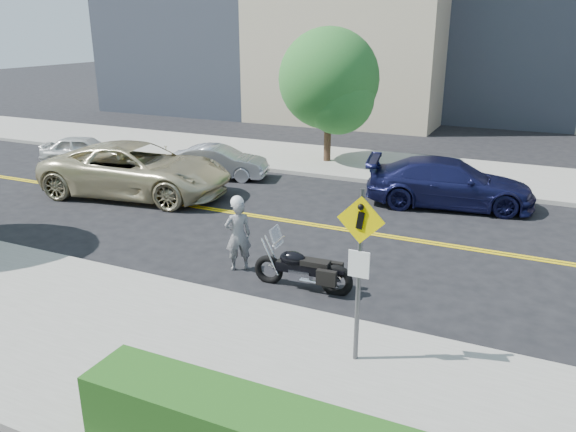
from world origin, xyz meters
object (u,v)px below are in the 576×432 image
at_px(motorcyclist, 238,233).
at_px(motorcycle, 303,260).
at_px(parked_car_white, 85,150).
at_px(pedestrian_sign, 359,260).
at_px(parked_car_silver, 218,162).
at_px(parked_car_blue, 449,183).
at_px(suv, 137,170).

bearing_deg(motorcyclist, motorcycle, 129.11).
bearing_deg(parked_car_white, motorcyclist, -143.96).
relative_size(motorcycle, parked_car_white, 0.63).
distance_m(pedestrian_sign, parked_car_silver, 13.09).
xyz_separation_m(motorcycle, parked_car_blue, (1.85, 7.45, 0.08)).
height_order(suv, parked_car_silver, suv).
distance_m(parked_car_silver, parked_car_blue, 8.52).
xyz_separation_m(parked_car_white, parked_car_silver, (6.23, 0.41, 0.02)).
xyz_separation_m(pedestrian_sign, parked_car_white, (-14.89, 9.31, -1.37)).
height_order(motorcyclist, parked_car_white, motorcyclist).
bearing_deg(motorcyclist, parked_car_white, -72.05).
bearing_deg(pedestrian_sign, parked_car_white, 148.00).
bearing_deg(suv, motorcyclist, -131.12).
height_order(motorcyclist, motorcycle, motorcyclist).
relative_size(motorcyclist, motorcycle, 0.83).
bearing_deg(motorcycle, parked_car_white, 148.71).
bearing_deg(motorcyclist, suv, -73.85).
bearing_deg(motorcycle, pedestrian_sign, -53.03).
bearing_deg(parked_car_silver, pedestrian_sign, -153.25).
height_order(motorcycle, parked_car_blue, parked_car_blue).
relative_size(motorcyclist, parked_car_white, 0.52).
xyz_separation_m(motorcyclist, suv, (-6.15, 3.93, -0.02)).
bearing_deg(motorcycle, parked_car_silver, 129.20).
relative_size(motorcyclist, parked_car_silver, 0.49).
bearing_deg(suv, pedestrian_sign, -132.19).
bearing_deg(motorcycle, suv, 148.86).
height_order(motorcyclist, suv, motorcyclist).
bearing_deg(motorcycle, motorcyclist, 167.31).
bearing_deg(parked_car_white, suv, -141.64).
relative_size(motorcycle, parked_car_silver, 0.60).
bearing_deg(parked_car_silver, motorcyclist, -160.21).
xyz_separation_m(motorcycle, parked_car_silver, (-6.67, 7.34, -0.06)).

